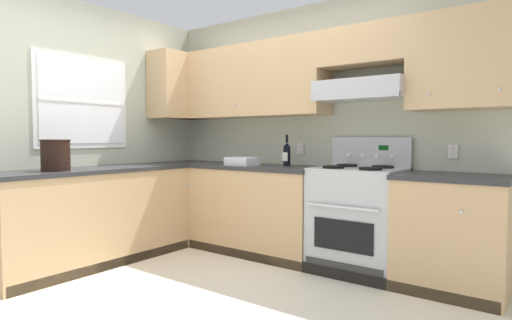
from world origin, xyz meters
The scene contains 9 objects.
ground_plane centered at (0.00, 0.00, 0.00)m, with size 7.04×7.04×0.00m, color beige.
wall_back centered at (0.40, 1.53, 1.48)m, with size 4.68×0.57×2.55m.
wall_left centered at (-1.59, 0.23, 1.34)m, with size 0.47×4.00×2.55m.
counter_back_run centered at (0.10, 1.24, 0.45)m, with size 3.60×0.65×0.91m.
counter_left_run centered at (-1.24, 0.00, 0.45)m, with size 0.63×1.91×0.91m.
stove centered at (0.87, 1.25, 0.48)m, with size 0.76×0.62×1.20m.
wine_bottle centered at (0.06, 1.35, 1.04)m, with size 0.07×0.08×0.32m.
bowl centered at (-0.36, 1.15, 0.94)m, with size 0.30×0.24×0.08m.
bucket centered at (-1.17, -0.40, 1.05)m, with size 0.25×0.25×0.27m.
Camera 1 is at (2.40, -2.29, 1.20)m, focal length 29.93 mm.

